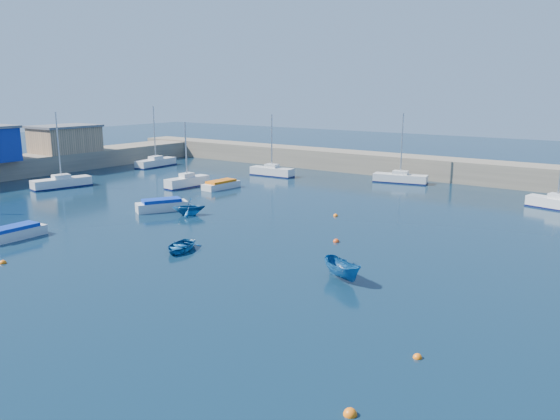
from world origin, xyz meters
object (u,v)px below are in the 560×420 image
Objects in this scene: motorboat_2 at (221,185)px; sailboat_4 at (156,162)px; sailboat_6 at (400,178)px; dinghy_center at (180,246)px; motorboat_0 at (15,233)px; sailboat_3 at (187,182)px; dinghy_right at (343,270)px; sailboat_7 at (557,203)px; sailboat_5 at (272,171)px; motorboat_1 at (162,205)px; sailboat_2 at (62,182)px; brick_shed_a at (65,140)px; dinghy_left at (189,207)px.

sailboat_4 is at bearing 162.15° from motorboat_2.
dinghy_center is (-0.99, -35.19, -0.24)m from sailboat_6.
sailboat_6 reaches higher than motorboat_0.
sailboat_3 is at bearing -154.18° from motorboat_2.
sailboat_6 is at bearing 69.08° from dinghy_center.
sailboat_7 is at bearing 13.20° from dinghy_right.
sailboat_7 reaches higher than dinghy_center.
sailboat_5 is 22.71m from motorboat_1.
sailboat_2 reaches higher than motorboat_0.
sailboat_6 reaches higher than brick_shed_a.
sailboat_6 reaches higher than dinghy_right.
sailboat_2 is 1.80× the size of motorboat_2.
dinghy_center is at bearing -51.22° from motorboat_2.
motorboat_0 is at bearing -82.90° from motorboat_2.
sailboat_4 is 1.82× the size of motorboat_2.
sailboat_2 is at bearing 142.28° from dinghy_center.
brick_shed_a is 1.09× the size of sailboat_3.
dinghy_center is (17.64, -18.24, -0.31)m from sailboat_3.
sailboat_5 reaches higher than dinghy_center.
dinghy_left is at bearing 97.31° from dinghy_right.
dinghy_right reaches higher than motorboat_2.
brick_shed_a is at bearing -134.91° from sailboat_4.
dinghy_right is (29.72, -16.78, -0.01)m from sailboat_3.
motorboat_2 is (-14.82, -15.41, -0.12)m from sailboat_6.
sailboat_7 is (17.88, -5.16, 0.01)m from sailboat_6.
sailboat_7 is (52.15, 2.52, -0.02)m from sailboat_4.
sailboat_2 reaches higher than dinghy_center.
sailboat_7 is 35.47m from dinghy_center.
sailboat_4 is at bearing 121.11° from dinghy_center.
sailboat_4 is at bearing 115.28° from sailboat_2.
brick_shed_a is at bearing 156.13° from sailboat_2.
sailboat_5 is at bearing 91.12° from motorboat_0.
dinghy_right is (-6.79, -28.57, 0.04)m from sailboat_7.
sailboat_4 is at bearing 95.24° from sailboat_5.
motorboat_1 is (7.00, -10.22, -0.11)m from sailboat_3.
sailboat_3 reaches higher than motorboat_1.
sailboat_4 is 1.10× the size of sailboat_5.
sailboat_3 is 25.19m from sailboat_6.
sailboat_4 is (8.02, 9.02, -3.50)m from brick_shed_a.
dinghy_right is at bearing 0.58° from sailboat_2.
sailboat_5 is at bearing 23.99° from brick_shed_a.
sailboat_2 is 1.78× the size of motorboat_1.
sailboat_6 is at bearing 9.38° from sailboat_4.
brick_shed_a is 2.48× the size of dinghy_right.
motorboat_0 is (-13.40, -40.20, -0.10)m from sailboat_6.
sailboat_6 is (30.01, 25.54, -0.02)m from sailboat_2.
sailboat_2 reaches higher than dinghy_right.
sailboat_3 reaches higher than motorboat_0.
sailboat_5 is 2.73× the size of dinghy_left.
sailboat_2 is 41.91m from dinghy_right.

